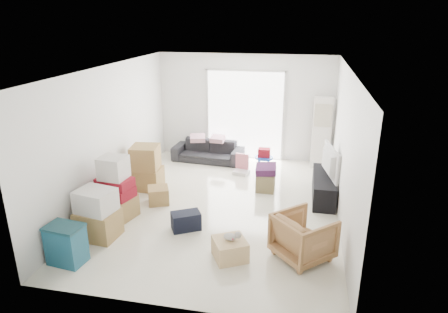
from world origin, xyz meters
name	(u,v)px	position (x,y,z in m)	size (l,w,h in m)	color
room_shell	(221,141)	(0.00, 0.00, 1.35)	(4.98, 6.48, 3.18)	white
sliding_door	(245,112)	(0.00, 2.98, 1.24)	(2.10, 0.04, 2.33)	white
ac_tower	(321,133)	(1.95, 2.65, 0.88)	(0.45, 0.30, 1.75)	white
tv_console	(324,187)	(2.00, 0.80, 0.25)	(0.44, 1.47, 0.49)	black
television	(325,173)	(2.00, 0.80, 0.56)	(1.06, 0.61, 0.14)	black
sofa	(208,148)	(-0.88, 2.50, 0.35)	(1.81, 0.53, 0.71)	#27272C
pillow_left	(198,132)	(-1.13, 2.45, 0.77)	(0.38, 0.30, 0.12)	#BD8A9A
pillow_right	(218,133)	(-0.62, 2.50, 0.77)	(0.38, 0.30, 0.13)	#BD8A9A
armchair	(304,235)	(1.62, -1.50, 0.40)	(0.78, 0.73, 0.80)	tan
storage_bins	(66,244)	(-1.90, -2.36, 0.32)	(0.59, 0.45, 0.63)	navy
box_stack_a	(97,215)	(-1.80, -1.56, 0.41)	(0.70, 0.61, 0.87)	#9D7946
box_stack_b	(116,192)	(-1.80, -0.86, 0.52)	(0.74, 0.73, 1.20)	#9D7946
box_stack_c	(146,168)	(-1.77, 0.52, 0.47)	(0.65, 0.62, 0.97)	#9D7946
loose_box	(158,195)	(-1.26, -0.12, 0.17)	(0.40, 0.40, 0.33)	#9D7946
duffel_bag	(186,221)	(-0.42, -1.02, 0.16)	(0.50, 0.30, 0.32)	black
ottoman	(266,182)	(0.79, 0.92, 0.19)	(0.39, 0.39, 0.39)	olive
blanket	(266,171)	(0.79, 0.92, 0.46)	(0.43, 0.43, 0.14)	#4B1E4B
kids_table	(264,155)	(0.63, 2.03, 0.41)	(0.45, 0.45, 0.58)	blue
toy_walker	(242,168)	(0.12, 1.81, 0.13)	(0.41, 0.38, 0.47)	silver
wood_crate	(230,249)	(0.51, -1.75, 0.16)	(0.48, 0.48, 0.32)	#D6BA7B
plush_bunny	(232,236)	(0.54, -1.74, 0.38)	(0.28, 0.16, 0.14)	#B2ADA8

